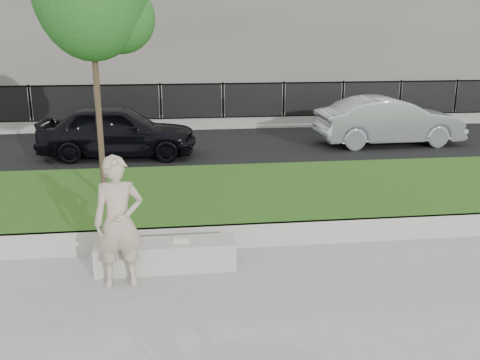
{
  "coord_description": "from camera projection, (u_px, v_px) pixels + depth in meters",
  "views": [
    {
      "loc": [
        -0.22,
        -6.96,
        3.43
      ],
      "look_at": [
        0.83,
        1.2,
        1.1
      ],
      "focal_mm": 40.0,
      "sensor_mm": 36.0,
      "label": 1
    }
  ],
  "objects": [
    {
      "name": "ground",
      "position": [
        193.0,
        279.0,
        7.6
      ],
      "size": [
        90.0,
        90.0,
        0.0
      ],
      "primitive_type": "plane",
      "color": "gray",
      "rests_on": "ground"
    },
    {
      "name": "grass_bank",
      "position": [
        186.0,
        201.0,
        10.41
      ],
      "size": [
        34.0,
        4.0,
        0.4
      ],
      "primitive_type": "cube",
      "color": "#15390E",
      "rests_on": "ground"
    },
    {
      "name": "grass_kerb",
      "position": [
        190.0,
        238.0,
        8.54
      ],
      "size": [
        34.0,
        0.08,
        0.4
      ],
      "primitive_type": "cube",
      "color": "#ABA8A0",
      "rests_on": "ground"
    },
    {
      "name": "street",
      "position": [
        181.0,
        149.0,
        15.71
      ],
      "size": [
        34.0,
        7.0,
        0.04
      ],
      "primitive_type": "cube",
      "color": "black",
      "rests_on": "ground"
    },
    {
      "name": "far_pavement",
      "position": [
        178.0,
        122.0,
        19.99
      ],
      "size": [
        34.0,
        3.0,
        0.12
      ],
      "primitive_type": "cube",
      "color": "gray",
      "rests_on": "ground"
    },
    {
      "name": "iron_fence",
      "position": [
        178.0,
        114.0,
        18.91
      ],
      "size": [
        32.0,
        0.3,
        1.5
      ],
      "color": "slate",
      "rests_on": "far_pavement"
    },
    {
      "name": "stone_bench",
      "position": [
        166.0,
        255.0,
        7.88
      ],
      "size": [
        2.04,
        0.51,
        0.42
      ],
      "primitive_type": "cube",
      "color": "#ABA8A0",
      "rests_on": "ground"
    },
    {
      "name": "man",
      "position": [
        119.0,
        222.0,
        7.22
      ],
      "size": [
        0.7,
        0.49,
        1.83
      ],
      "primitive_type": "imported",
      "rotation": [
        0.0,
        0.0,
        0.07
      ],
      "color": "#B8A68E",
      "rests_on": "ground"
    },
    {
      "name": "book",
      "position": [
        181.0,
        241.0,
        7.85
      ],
      "size": [
        0.25,
        0.2,
        0.03
      ],
      "primitive_type": "cube",
      "rotation": [
        0.0,
        0.0,
        -0.18
      ],
      "color": "silver",
      "rests_on": "stone_bench"
    },
    {
      "name": "car_dark",
      "position": [
        118.0,
        131.0,
        14.51
      ],
      "size": [
        4.33,
        2.0,
        1.44
      ],
      "primitive_type": "imported",
      "rotation": [
        0.0,
        0.0,
        1.5
      ],
      "color": "black",
      "rests_on": "street"
    },
    {
      "name": "car_silver",
      "position": [
        389.0,
        121.0,
        16.08
      ],
      "size": [
        4.4,
        1.66,
        1.43
      ],
      "primitive_type": "imported",
      "rotation": [
        0.0,
        0.0,
        1.6
      ],
      "color": "#A0A3A9",
      "rests_on": "street"
    }
  ]
}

